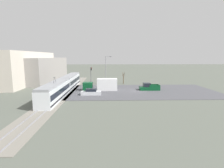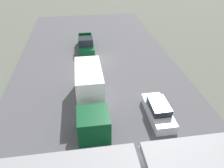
# 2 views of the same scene
# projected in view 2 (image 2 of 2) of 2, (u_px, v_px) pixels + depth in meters

# --- Properties ---
(ground_plane) EXTENTS (320.00, 320.00, 0.00)m
(ground_plane) POSITION_uv_depth(u_px,v_px,m) (96.00, 60.00, 27.65)
(ground_plane) COLOR #565B51
(road_surface) EXTENTS (19.26, 40.12, 0.08)m
(road_surface) POSITION_uv_depth(u_px,v_px,m) (96.00, 60.00, 27.63)
(road_surface) COLOR #4C4C51
(road_surface) RESTS_ON ground
(box_truck) EXTENTS (2.40, 8.82, 3.04)m
(box_truck) POSITION_uv_depth(u_px,v_px,m) (90.00, 92.00, 19.31)
(box_truck) COLOR #0C4723
(box_truck) RESTS_ON ground
(pickup_truck) EXTENTS (2.01, 5.23, 1.88)m
(pickup_truck) POSITION_uv_depth(u_px,v_px,m) (86.00, 44.00, 29.85)
(pickup_truck) COLOR #0C4723
(pickup_truck) RESTS_ON ground
(sedan_car_0) EXTENTS (1.71, 4.57, 1.42)m
(sedan_car_0) POSITION_uv_depth(u_px,v_px,m) (158.00, 111.00, 18.38)
(sedan_car_0) COLOR silver
(sedan_car_0) RESTS_ON ground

